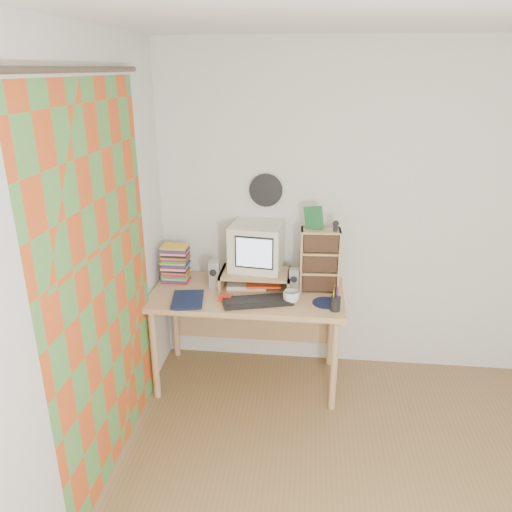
% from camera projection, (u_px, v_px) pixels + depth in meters
% --- Properties ---
extents(back_wall, '(3.50, 0.00, 3.50)m').
position_uv_depth(back_wall, '(390.00, 216.00, 3.71)').
color(back_wall, silver).
rests_on(back_wall, floor).
extents(left_wall, '(0.00, 3.50, 3.50)m').
position_uv_depth(left_wall, '(52.00, 312.00, 2.26)').
color(left_wall, silver).
rests_on(left_wall, floor).
extents(curtain, '(0.00, 2.20, 2.20)m').
position_uv_depth(curtain, '(104.00, 289.00, 2.74)').
color(curtain, '#C94D1C').
rests_on(curtain, left_wall).
extents(wall_disc, '(0.25, 0.02, 0.25)m').
position_uv_depth(wall_disc, '(266.00, 190.00, 3.72)').
color(wall_disc, black).
rests_on(wall_disc, back_wall).
extents(desk, '(1.40, 0.70, 0.75)m').
position_uv_depth(desk, '(249.00, 305.00, 3.76)').
color(desk, tan).
rests_on(desk, floor).
extents(monitor_riser, '(0.52, 0.30, 0.12)m').
position_uv_depth(monitor_riser, '(256.00, 275.00, 3.70)').
color(monitor_riser, tan).
rests_on(monitor_riser, desk).
extents(crt_monitor, '(0.40, 0.40, 0.34)m').
position_uv_depth(crt_monitor, '(256.00, 248.00, 3.68)').
color(crt_monitor, silver).
rests_on(crt_monitor, monitor_riser).
extents(speaker_left, '(0.09, 0.09, 0.21)m').
position_uv_depth(speaker_left, '(214.00, 274.00, 3.69)').
color(speaker_left, '#9E9EA2').
rests_on(speaker_left, desk).
extents(speaker_right, '(0.07, 0.07, 0.19)m').
position_uv_depth(speaker_right, '(294.00, 281.00, 3.61)').
color(speaker_right, '#9E9EA2').
rests_on(speaker_right, desk).
extents(keyboard, '(0.51, 0.28, 0.03)m').
position_uv_depth(keyboard, '(258.00, 301.00, 3.47)').
color(keyboard, black).
rests_on(keyboard, desk).
extents(dvd_stack, '(0.19, 0.14, 0.27)m').
position_uv_depth(dvd_stack, '(176.00, 264.00, 3.79)').
color(dvd_stack, brown).
rests_on(dvd_stack, desk).
extents(cd_rack, '(0.29, 0.16, 0.47)m').
position_uv_depth(cd_rack, '(320.00, 260.00, 3.60)').
color(cd_rack, tan).
rests_on(cd_rack, desk).
extents(mug, '(0.14, 0.14, 0.09)m').
position_uv_depth(mug, '(291.00, 297.00, 3.46)').
color(mug, silver).
rests_on(mug, desk).
extents(diary, '(0.29, 0.24, 0.05)m').
position_uv_depth(diary, '(172.00, 298.00, 3.49)').
color(diary, '#101B3C').
rests_on(diary, desk).
extents(mousepad, '(0.25, 0.25, 0.00)m').
position_uv_depth(mousepad, '(326.00, 303.00, 3.48)').
color(mousepad, black).
rests_on(mousepad, desk).
extents(pen_cup, '(0.08, 0.08, 0.14)m').
position_uv_depth(pen_cup, '(336.00, 301.00, 3.35)').
color(pen_cup, black).
rests_on(pen_cup, desk).
extents(papers, '(0.31, 0.24, 0.04)m').
position_uv_depth(papers, '(253.00, 283.00, 3.75)').
color(papers, silver).
rests_on(papers, desk).
extents(red_box, '(0.09, 0.07, 0.04)m').
position_uv_depth(red_box, '(226.00, 298.00, 3.51)').
color(red_box, red).
rests_on(red_box, desk).
extents(game_box, '(0.13, 0.05, 0.16)m').
position_uv_depth(game_box, '(314.00, 218.00, 3.50)').
color(game_box, '#18562D').
rests_on(game_box, cd_rack).
extents(webcam, '(0.05, 0.05, 0.08)m').
position_uv_depth(webcam, '(336.00, 226.00, 3.47)').
color(webcam, black).
rests_on(webcam, cd_rack).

